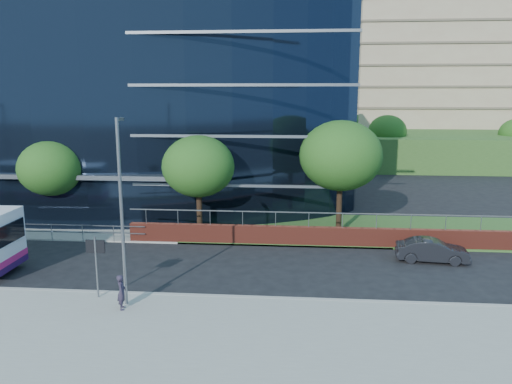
# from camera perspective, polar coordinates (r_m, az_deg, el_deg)

# --- Properties ---
(ground) EXTENTS (200.00, 200.00, 0.00)m
(ground) POSITION_cam_1_polar(r_m,az_deg,el_deg) (27.18, -25.17, -9.44)
(ground) COLOR black
(ground) RESTS_ON ground
(kerb) EXTENTS (80.00, 0.25, 0.16)m
(kerb) POSITION_cam_1_polar(r_m,az_deg,el_deg) (26.36, -26.27, -9.99)
(kerb) COLOR gray
(kerb) RESTS_ON ground
(yellow_line_outer) EXTENTS (80.00, 0.08, 0.01)m
(yellow_line_outer) POSITION_cam_1_polar(r_m,az_deg,el_deg) (26.54, -26.03, -10.00)
(yellow_line_outer) COLOR gold
(yellow_line_outer) RESTS_ON ground
(yellow_line_inner) EXTENTS (80.00, 0.08, 0.01)m
(yellow_line_inner) POSITION_cam_1_polar(r_m,az_deg,el_deg) (26.66, -25.87, -9.89)
(yellow_line_inner) COLOR gold
(yellow_line_inner) RESTS_ON ground
(far_forecourt) EXTENTS (50.00, 8.00, 0.10)m
(far_forecourt) POSITION_cam_1_polar(r_m,az_deg,el_deg) (39.19, -24.84, -3.18)
(far_forecourt) COLOR gray
(far_forecourt) RESTS_ON ground
(grass_verge) EXTENTS (36.00, 8.00, 0.12)m
(grass_verge) POSITION_cam_1_polar(r_m,az_deg,el_deg) (35.72, 22.19, -4.28)
(grass_verge) COLOR #2D511E
(grass_verge) RESTS_ON ground
(glass_office) EXTENTS (44.00, 23.10, 16.00)m
(glass_office) POSITION_cam_1_polar(r_m,az_deg,el_deg) (46.11, -17.39, 9.37)
(glass_office) COLOR black
(glass_office) RESTS_ON ground
(retaining_wall) EXTENTS (34.00, 0.40, 2.11)m
(retaining_wall) POSITION_cam_1_polar(r_m,az_deg,el_deg) (31.10, 17.18, -5.12)
(retaining_wall) COLOR maroon
(retaining_wall) RESTS_ON ground
(apartment_block) EXTENTS (60.00, 42.00, 30.00)m
(apartment_block) POSITION_cam_1_polar(r_m,az_deg,el_deg) (81.28, 18.63, 12.09)
(apartment_block) COLOR #2D511E
(apartment_block) RESTS_ON ground
(street_sign) EXTENTS (0.85, 0.09, 2.80)m
(street_sign) POSITION_cam_1_polar(r_m,az_deg,el_deg) (23.19, -17.84, -6.77)
(street_sign) COLOR slate
(street_sign) RESTS_ON pavement_near
(tree_far_b) EXTENTS (4.29, 4.29, 6.05)m
(tree_far_b) POSITION_cam_1_polar(r_m,az_deg,el_deg) (35.70, -22.37, 2.52)
(tree_far_b) COLOR black
(tree_far_b) RESTS_ON ground
(tree_far_c) EXTENTS (4.62, 4.62, 6.51)m
(tree_far_c) POSITION_cam_1_polar(r_m,az_deg,el_deg) (31.84, -6.60, 2.92)
(tree_far_c) COLOR black
(tree_far_c) RESTS_ON ground
(tree_far_d) EXTENTS (5.28, 5.28, 7.44)m
(tree_far_d) POSITION_cam_1_polar(r_m,az_deg,el_deg) (32.22, 9.67, 4.10)
(tree_far_d) COLOR black
(tree_far_d) RESTS_ON ground
(tree_dist_e) EXTENTS (4.62, 4.62, 6.51)m
(tree_dist_e) POSITION_cam_1_polar(r_m,az_deg,el_deg) (62.95, 14.77, 6.72)
(tree_dist_e) COLOR black
(tree_dist_e) RESTS_ON ground
(streetlight_east) EXTENTS (0.15, 0.77, 8.00)m
(streetlight_east) POSITION_cam_1_polar(r_m,az_deg,el_deg) (21.53, -15.12, -1.67)
(streetlight_east) COLOR slate
(streetlight_east) RESTS_ON pavement_near
(parked_car) EXTENTS (3.98, 1.72, 1.27)m
(parked_car) POSITION_cam_1_polar(r_m,az_deg,el_deg) (29.14, 19.48, -6.32)
(parked_car) COLOR black
(parked_car) RESTS_ON ground
(pedestrian) EXTENTS (0.48, 0.62, 1.51)m
(pedestrian) POSITION_cam_1_polar(r_m,az_deg,el_deg) (22.07, -15.11, -10.98)
(pedestrian) COLOR #272031
(pedestrian) RESTS_ON pavement_near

